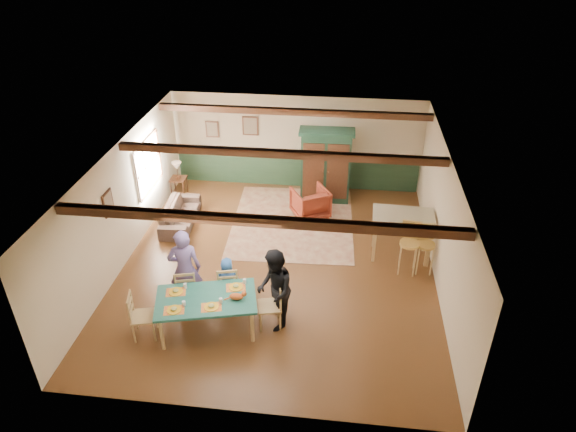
# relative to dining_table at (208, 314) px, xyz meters

# --- Properties ---
(floor) EXTENTS (8.00, 8.00, 0.00)m
(floor) POSITION_rel_dining_table_xyz_m (1.05, 2.21, -0.39)
(floor) COLOR #4A2914
(floor) RESTS_ON ground
(wall_back) EXTENTS (7.00, 0.02, 2.70)m
(wall_back) POSITION_rel_dining_table_xyz_m (1.05, 6.21, 0.96)
(wall_back) COLOR beige
(wall_back) RESTS_ON floor
(wall_left) EXTENTS (0.02, 8.00, 2.70)m
(wall_left) POSITION_rel_dining_table_xyz_m (-2.45, 2.21, 0.96)
(wall_left) COLOR beige
(wall_left) RESTS_ON floor
(wall_right) EXTENTS (0.02, 8.00, 2.70)m
(wall_right) POSITION_rel_dining_table_xyz_m (4.55, 2.21, 0.96)
(wall_right) COLOR beige
(wall_right) RESTS_ON floor
(ceiling) EXTENTS (7.00, 8.00, 0.02)m
(ceiling) POSITION_rel_dining_table_xyz_m (1.05, 2.21, 2.31)
(ceiling) COLOR white
(ceiling) RESTS_ON wall_back
(wainscot_back) EXTENTS (6.95, 0.03, 0.90)m
(wainscot_back) POSITION_rel_dining_table_xyz_m (1.05, 6.19, 0.06)
(wainscot_back) COLOR #1E3723
(wainscot_back) RESTS_ON floor
(ceiling_beam_front) EXTENTS (6.95, 0.16, 0.16)m
(ceiling_beam_front) POSITION_rel_dining_table_xyz_m (1.05, -0.09, 2.22)
(ceiling_beam_front) COLOR #311A0D
(ceiling_beam_front) RESTS_ON ceiling
(ceiling_beam_mid) EXTENTS (6.95, 0.16, 0.16)m
(ceiling_beam_mid) POSITION_rel_dining_table_xyz_m (1.05, 2.61, 2.22)
(ceiling_beam_mid) COLOR #311A0D
(ceiling_beam_mid) RESTS_ON ceiling
(ceiling_beam_back) EXTENTS (6.95, 0.16, 0.16)m
(ceiling_beam_back) POSITION_rel_dining_table_xyz_m (1.05, 5.21, 2.22)
(ceiling_beam_back) COLOR #311A0D
(ceiling_beam_back) RESTS_ON ceiling
(window_left) EXTENTS (0.06, 1.60, 1.30)m
(window_left) POSITION_rel_dining_table_xyz_m (-2.42, 3.91, 1.16)
(window_left) COLOR white
(window_left) RESTS_ON wall_left
(picture_left_wall) EXTENTS (0.04, 0.42, 0.52)m
(picture_left_wall) POSITION_rel_dining_table_xyz_m (-2.42, 1.61, 1.36)
(picture_left_wall) COLOR gray
(picture_left_wall) RESTS_ON wall_left
(picture_back_a) EXTENTS (0.45, 0.04, 0.55)m
(picture_back_a) POSITION_rel_dining_table_xyz_m (-0.25, 6.18, 1.41)
(picture_back_a) COLOR gray
(picture_back_a) RESTS_ON wall_back
(picture_back_b) EXTENTS (0.38, 0.04, 0.48)m
(picture_back_b) POSITION_rel_dining_table_xyz_m (-1.35, 6.18, 1.26)
(picture_back_b) COLOR gray
(picture_back_b) RESTS_ON wall_back
(dining_table) EXTENTS (2.05, 1.45, 0.77)m
(dining_table) POSITION_rel_dining_table_xyz_m (0.00, 0.00, 0.00)
(dining_table) COLOR #1B574B
(dining_table) RESTS_ON floor
(dining_chair_far_left) EXTENTS (0.53, 0.54, 0.98)m
(dining_chair_far_left) POSITION_rel_dining_table_xyz_m (-0.58, 0.62, 0.10)
(dining_chair_far_left) COLOR tan
(dining_chair_far_left) RESTS_ON floor
(dining_chair_far_right) EXTENTS (0.53, 0.54, 0.98)m
(dining_chair_far_right) POSITION_rel_dining_table_xyz_m (0.22, 0.82, 0.10)
(dining_chair_far_right) COLOR tan
(dining_chair_far_right) RESTS_ON floor
(dining_chair_end_left) EXTENTS (0.54, 0.53, 0.98)m
(dining_chair_end_left) POSITION_rel_dining_table_xyz_m (-1.15, -0.28, 0.10)
(dining_chair_end_left) COLOR tan
(dining_chair_end_left) RESTS_ON floor
(dining_chair_end_right) EXTENTS (0.54, 0.53, 0.98)m
(dining_chair_end_right) POSITION_rel_dining_table_xyz_m (1.15, 0.28, 0.10)
(dining_chair_end_right) COLOR tan
(dining_chair_end_right) RESTS_ON floor
(person_man) EXTENTS (0.73, 0.57, 1.78)m
(person_man) POSITION_rel_dining_table_xyz_m (-0.60, 0.70, 0.50)
(person_man) COLOR slate
(person_man) RESTS_ON floor
(person_woman) EXTENTS (0.82, 0.96, 1.70)m
(person_woman) POSITION_rel_dining_table_xyz_m (1.25, 0.31, 0.46)
(person_woman) COLOR black
(person_woman) RESTS_ON floor
(person_child) EXTENTS (0.57, 0.44, 1.04)m
(person_child) POSITION_rel_dining_table_xyz_m (0.20, 0.90, 0.13)
(person_child) COLOR #2857A2
(person_child) RESTS_ON floor
(cat) EXTENTS (0.40, 0.23, 0.19)m
(cat) POSITION_rel_dining_table_xyz_m (0.58, 0.04, 0.48)
(cat) COLOR #DB5D26
(cat) RESTS_ON dining_table
(place_setting_near_left) EXTENTS (0.47, 0.40, 0.11)m
(place_setting_near_left) POSITION_rel_dining_table_xyz_m (-0.49, -0.39, 0.44)
(place_setting_near_left) COLOR gold
(place_setting_near_left) RESTS_ON dining_table
(place_setting_near_center) EXTENTS (0.47, 0.40, 0.11)m
(place_setting_near_center) POSITION_rel_dining_table_xyz_m (0.16, -0.23, 0.44)
(place_setting_near_center) COLOR gold
(place_setting_near_center) RESTS_ON dining_table
(place_setting_far_left) EXTENTS (0.47, 0.40, 0.11)m
(place_setting_far_left) POSITION_rel_dining_table_xyz_m (-0.61, 0.11, 0.44)
(place_setting_far_left) COLOR gold
(place_setting_far_left) RESTS_ON dining_table
(place_setting_far_right) EXTENTS (0.47, 0.40, 0.11)m
(place_setting_far_right) POSITION_rel_dining_table_xyz_m (0.49, 0.39, 0.44)
(place_setting_far_right) COLOR gold
(place_setting_far_right) RESTS_ON dining_table
(area_rug) EXTENTS (3.24, 3.79, 0.01)m
(area_rug) POSITION_rel_dining_table_xyz_m (1.17, 4.15, -0.38)
(area_rug) COLOR beige
(area_rug) RESTS_ON floor
(armoire) EXTENTS (1.47, 0.62, 2.06)m
(armoire) POSITION_rel_dining_table_xyz_m (1.92, 5.46, 0.64)
(armoire) COLOR black
(armoire) RESTS_ON floor
(armchair) EXTENTS (1.16, 1.17, 0.79)m
(armchair) POSITION_rel_dining_table_xyz_m (1.59, 4.52, 0.01)
(armchair) COLOR #521710
(armchair) RESTS_ON floor
(sofa) EXTENTS (0.84, 1.88, 0.54)m
(sofa) POSITION_rel_dining_table_xyz_m (-1.69, 3.76, -0.12)
(sofa) COLOR #423129
(sofa) RESTS_ON floor
(end_table) EXTENTS (0.43, 0.43, 0.53)m
(end_table) POSITION_rel_dining_table_xyz_m (-2.18, 5.25, -0.12)
(end_table) COLOR #311A0D
(end_table) RESTS_ON floor
(table_lamp) EXTENTS (0.30, 0.30, 0.48)m
(table_lamp) POSITION_rel_dining_table_xyz_m (-2.18, 5.25, 0.38)
(table_lamp) COLOR tan
(table_lamp) RESTS_ON end_table
(counter_table) EXTENTS (1.39, 0.85, 1.14)m
(counter_table) POSITION_rel_dining_table_xyz_m (3.81, 2.93, 0.18)
(counter_table) COLOR #C0B895
(counter_table) RESTS_ON floor
(bar_stool_left) EXTENTS (0.49, 0.52, 1.22)m
(bar_stool_left) POSITION_rel_dining_table_xyz_m (3.93, 2.34, 0.22)
(bar_stool_left) COLOR tan
(bar_stool_left) RESTS_ON floor
(bar_stool_right) EXTENTS (0.43, 0.47, 1.14)m
(bar_stool_right) POSITION_rel_dining_table_xyz_m (4.30, 2.41, 0.19)
(bar_stool_right) COLOR tan
(bar_stool_right) RESTS_ON floor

